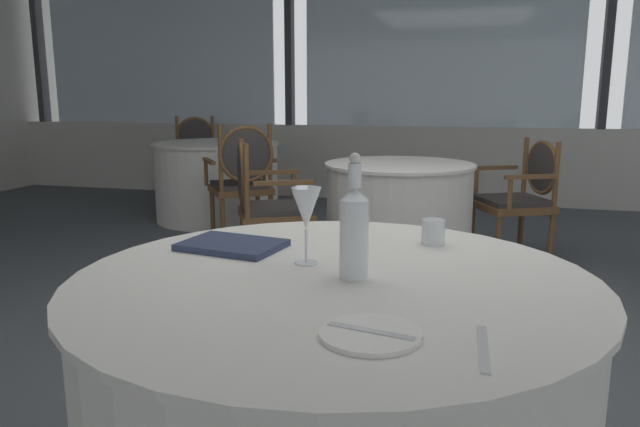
# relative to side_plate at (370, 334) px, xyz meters

# --- Properties ---
(ground_plane) EXTENTS (14.67, 14.67, 0.00)m
(ground_plane) POSITION_rel_side_plate_xyz_m (-0.26, 1.55, -0.76)
(ground_plane) COLOR #4C5156
(window_wall_far) EXTENTS (10.82, 0.14, 2.66)m
(window_wall_far) POSITION_rel_side_plate_xyz_m (-0.26, 5.78, 0.31)
(window_wall_far) COLOR beige
(window_wall_far) RESTS_ON ground_plane
(foreground_table) EXTENTS (1.35, 1.35, 0.75)m
(foreground_table) POSITION_rel_side_plate_xyz_m (-0.16, 0.36, -0.38)
(foreground_table) COLOR silver
(foreground_table) RESTS_ON ground_plane
(side_plate) EXTENTS (0.20, 0.20, 0.01)m
(side_plate) POSITION_rel_side_plate_xyz_m (0.00, 0.00, 0.00)
(side_plate) COLOR white
(side_plate) RESTS_ON foreground_table
(butter_knife) EXTENTS (0.18, 0.05, 0.00)m
(butter_knife) POSITION_rel_side_plate_xyz_m (0.00, 0.00, 0.01)
(butter_knife) COLOR silver
(butter_knife) RESTS_ON foreground_table
(dinner_fork) EXTENTS (0.02, 0.21, 0.00)m
(dinner_fork) POSITION_rel_side_plate_xyz_m (0.21, -0.01, -0.00)
(dinner_fork) COLOR silver
(dinner_fork) RESTS_ON foreground_table
(water_bottle) EXTENTS (0.07, 0.07, 0.32)m
(water_bottle) POSITION_rel_side_plate_xyz_m (-0.10, 0.36, 0.12)
(water_bottle) COLOR white
(water_bottle) RESTS_ON foreground_table
(wine_glass) EXTENTS (0.08, 0.08, 0.21)m
(wine_glass) POSITION_rel_side_plate_xyz_m (-0.25, 0.45, 0.14)
(wine_glass) COLOR white
(wine_glass) RESTS_ON foreground_table
(water_tumbler) EXTENTS (0.07, 0.07, 0.08)m
(water_tumbler) POSITION_rel_side_plate_xyz_m (0.07, 0.76, 0.03)
(water_tumbler) COLOR white
(water_tumbler) RESTS_ON foreground_table
(menu_book) EXTENTS (0.32, 0.25, 0.02)m
(menu_book) POSITION_rel_side_plate_xyz_m (-0.52, 0.56, 0.01)
(menu_book) COLOR #2D3856
(menu_book) RESTS_ON foreground_table
(background_table_0) EXTENTS (1.22, 1.22, 0.75)m
(background_table_0) POSITION_rel_side_plate_xyz_m (-2.24, 4.26, -0.38)
(background_table_0) COLOR silver
(background_table_0) RESTS_ON ground_plane
(dining_chair_0_0) EXTENTS (0.66, 0.64, 0.97)m
(dining_chair_0_0) POSITION_rel_side_plate_xyz_m (-2.84, 5.10, -0.20)
(dining_chair_0_0) COLOR brown
(dining_chair_0_0) RESTS_ON ground_plane
(dining_chair_0_1) EXTENTS (0.66, 0.64, 0.98)m
(dining_chair_0_1) POSITION_rel_side_plate_xyz_m (-1.63, 3.41, -0.19)
(dining_chair_0_1) COLOR brown
(dining_chair_0_1) RESTS_ON ground_plane
(background_table_2) EXTENTS (1.01, 1.01, 0.75)m
(background_table_2) POSITION_rel_side_plate_xyz_m (-0.31, 2.94, -0.38)
(background_table_2) COLOR silver
(background_table_2) RESTS_ON ground_plane
(dining_chair_2_0) EXTENTS (0.61, 0.64, 0.90)m
(dining_chair_2_0) POSITION_rel_side_plate_xyz_m (0.53, 3.35, -0.23)
(dining_chair_2_0) COLOR brown
(dining_chair_2_0) RESTS_ON ground_plane
(dining_chair_2_1) EXTENTS (0.61, 0.64, 0.92)m
(dining_chair_2_1) POSITION_rel_side_plate_xyz_m (-1.14, 2.53, -0.22)
(dining_chair_2_1) COLOR brown
(dining_chair_2_1) RESTS_ON ground_plane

